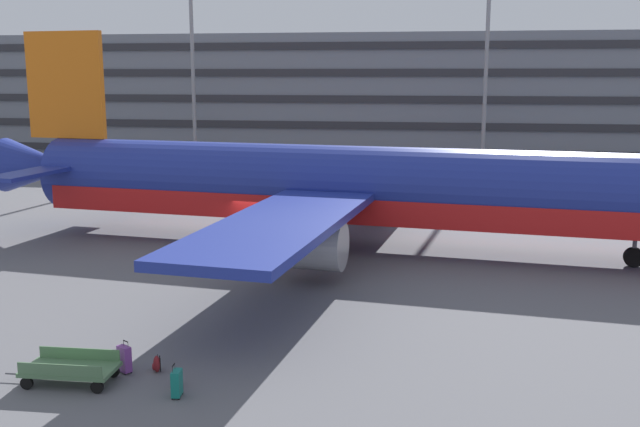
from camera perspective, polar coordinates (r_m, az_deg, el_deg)
The scene contains 10 objects.
ground_plane at distance 36.47m, azimuth -5.09°, elevation -3.08°, with size 600.00×600.00×0.00m, color #5B5B60.
terminal_structure at distance 80.48m, azimuth 2.93°, elevation 9.09°, with size 158.81×17.22×12.67m.
airliner at distance 36.77m, azimuth 2.37°, elevation 2.01°, with size 40.61×32.90×11.01m.
light_mast_left at distance 71.35m, azimuth -9.93°, elevation 13.12°, with size 1.80×0.50×20.28m.
light_mast_center_left at distance 67.78m, azimuth 12.98°, elevation 15.05°, with size 1.80×0.50×24.65m.
suitcase_small at distance 20.93m, azimuth -11.09°, elevation -12.82°, with size 0.27×0.45×0.94m.
suitcase_black at distance 22.84m, azimuth -14.99°, elevation -10.87°, with size 0.50×0.44×0.97m.
backpack_silver at distance 22.74m, azimuth -12.60°, elevation -11.38°, with size 0.35×0.41×0.55m.
backpack_upright at distance 21.72m, azimuth -11.03°, elevation -12.52°, with size 0.36×0.33×0.46m.
baggage_cart at distance 22.57m, azimuth -18.87°, elevation -11.38°, with size 3.32×1.38×0.82m.
Camera 1 is at (8.82, -34.29, 8.73)m, focal length 41.12 mm.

